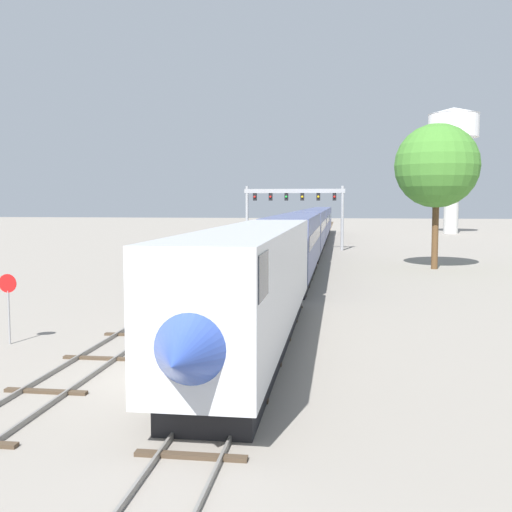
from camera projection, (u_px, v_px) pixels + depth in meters
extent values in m
plane|color=gray|center=(176.00, 379.00, 20.01)|extent=(400.00, 400.00, 0.00)
cube|color=slate|center=(309.00, 246.00, 79.03)|extent=(0.07, 200.00, 0.16)
cube|color=slate|center=(320.00, 246.00, 78.83)|extent=(0.07, 200.00, 0.16)
cube|color=#473828|center=(191.00, 456.00, 13.81)|extent=(2.60, 0.24, 0.10)
cube|color=#473828|center=(224.00, 399.00, 17.76)|extent=(2.60, 0.24, 0.10)
cube|color=#473828|center=(245.00, 364.00, 21.71)|extent=(2.60, 0.24, 0.10)
cube|color=#473828|center=(260.00, 339.00, 25.65)|extent=(2.60, 0.24, 0.10)
cube|color=#473828|center=(271.00, 320.00, 29.60)|extent=(2.60, 0.24, 0.10)
cube|color=#473828|center=(279.00, 306.00, 33.55)|extent=(2.60, 0.24, 0.10)
cube|color=#473828|center=(286.00, 295.00, 37.49)|extent=(2.60, 0.24, 0.10)
cube|color=#473828|center=(291.00, 287.00, 41.44)|extent=(2.60, 0.24, 0.10)
cube|color=#473828|center=(295.00, 279.00, 45.39)|extent=(2.60, 0.24, 0.10)
cube|color=#473828|center=(299.00, 273.00, 49.33)|extent=(2.60, 0.24, 0.10)
cube|color=#473828|center=(302.00, 268.00, 53.28)|extent=(2.60, 0.24, 0.10)
cube|color=#473828|center=(305.00, 263.00, 57.23)|extent=(2.60, 0.24, 0.10)
cube|color=#473828|center=(307.00, 259.00, 61.17)|extent=(2.60, 0.24, 0.10)
cube|color=#473828|center=(309.00, 256.00, 65.12)|extent=(2.60, 0.24, 0.10)
cube|color=#473828|center=(311.00, 253.00, 69.07)|extent=(2.60, 0.24, 0.10)
cube|color=#473828|center=(312.00, 250.00, 73.01)|extent=(2.60, 0.24, 0.10)
cube|color=#473828|center=(314.00, 248.00, 76.96)|extent=(2.60, 0.24, 0.10)
cube|color=#473828|center=(315.00, 245.00, 80.91)|extent=(2.60, 0.24, 0.10)
cube|color=#473828|center=(316.00, 243.00, 84.85)|extent=(2.60, 0.24, 0.10)
cube|color=#473828|center=(317.00, 241.00, 88.80)|extent=(2.60, 0.24, 0.10)
cube|color=#473828|center=(318.00, 240.00, 92.75)|extent=(2.60, 0.24, 0.10)
cube|color=#473828|center=(319.00, 238.00, 96.69)|extent=(2.60, 0.24, 0.10)
cube|color=#473828|center=(320.00, 237.00, 100.64)|extent=(2.60, 0.24, 0.10)
cube|color=#473828|center=(321.00, 235.00, 104.59)|extent=(2.60, 0.24, 0.10)
cube|color=#473828|center=(322.00, 234.00, 108.53)|extent=(2.60, 0.24, 0.10)
cube|color=#473828|center=(322.00, 233.00, 112.48)|extent=(2.60, 0.24, 0.10)
cube|color=#473828|center=(323.00, 232.00, 116.43)|extent=(2.60, 0.24, 0.10)
cube|color=#473828|center=(324.00, 231.00, 120.38)|extent=(2.60, 0.24, 0.10)
cube|color=#473828|center=(324.00, 230.00, 124.32)|extent=(2.60, 0.24, 0.10)
cube|color=#473828|center=(325.00, 229.00, 128.27)|extent=(2.60, 0.24, 0.10)
cube|color=#473828|center=(325.00, 228.00, 132.22)|extent=(2.60, 0.24, 0.10)
cube|color=#473828|center=(326.00, 228.00, 136.16)|extent=(2.60, 0.24, 0.10)
cube|color=#473828|center=(326.00, 227.00, 140.11)|extent=(2.60, 0.24, 0.10)
cube|color=#473828|center=(326.00, 226.00, 144.06)|extent=(2.60, 0.24, 0.10)
cube|color=#473828|center=(327.00, 226.00, 148.00)|extent=(2.60, 0.24, 0.10)
cube|color=#473828|center=(327.00, 225.00, 151.95)|extent=(2.60, 0.24, 0.10)
cube|color=#473828|center=(327.00, 224.00, 155.90)|extent=(2.60, 0.24, 0.10)
cube|color=#473828|center=(328.00, 224.00, 159.84)|extent=(2.60, 0.24, 0.10)
cube|color=#473828|center=(328.00, 223.00, 163.79)|extent=(2.60, 0.24, 0.10)
cube|color=#473828|center=(328.00, 223.00, 167.74)|extent=(2.60, 0.24, 0.10)
cube|color=#473828|center=(329.00, 222.00, 171.68)|extent=(2.60, 0.24, 0.10)
cube|color=#473828|center=(329.00, 222.00, 175.63)|extent=(2.60, 0.24, 0.10)
cube|color=slate|center=(242.00, 260.00, 60.05)|extent=(0.07, 160.00, 0.16)
cube|color=slate|center=(257.00, 260.00, 59.85)|extent=(0.07, 160.00, 0.16)
cube|color=#473828|center=(46.00, 391.00, 18.51)|extent=(2.60, 0.24, 0.10)
cube|color=#473828|center=(98.00, 358.00, 22.46)|extent=(2.60, 0.24, 0.10)
cube|color=#473828|center=(134.00, 335.00, 26.40)|extent=(2.60, 0.24, 0.10)
cube|color=#473828|center=(161.00, 317.00, 30.35)|extent=(2.60, 0.24, 0.10)
cube|color=#473828|center=(182.00, 304.00, 34.30)|extent=(2.60, 0.24, 0.10)
cube|color=#473828|center=(198.00, 294.00, 38.24)|extent=(2.60, 0.24, 0.10)
cube|color=#473828|center=(211.00, 285.00, 42.19)|extent=(2.60, 0.24, 0.10)
cube|color=#473828|center=(222.00, 278.00, 46.14)|extent=(2.60, 0.24, 0.10)
cube|color=#473828|center=(232.00, 272.00, 50.08)|extent=(2.60, 0.24, 0.10)
cube|color=#473828|center=(240.00, 267.00, 54.03)|extent=(2.60, 0.24, 0.10)
cube|color=#473828|center=(247.00, 262.00, 57.98)|extent=(2.60, 0.24, 0.10)
cube|color=#473828|center=(253.00, 259.00, 61.92)|extent=(2.60, 0.24, 0.10)
cube|color=#473828|center=(258.00, 255.00, 65.87)|extent=(2.60, 0.24, 0.10)
cube|color=#473828|center=(263.00, 252.00, 69.82)|extent=(2.60, 0.24, 0.10)
cube|color=#473828|center=(267.00, 249.00, 73.77)|extent=(2.60, 0.24, 0.10)
cube|color=#473828|center=(271.00, 247.00, 77.71)|extent=(2.60, 0.24, 0.10)
cube|color=#473828|center=(274.00, 245.00, 81.66)|extent=(2.60, 0.24, 0.10)
cube|color=#473828|center=(277.00, 243.00, 85.61)|extent=(2.60, 0.24, 0.10)
cube|color=#473828|center=(280.00, 241.00, 89.55)|extent=(2.60, 0.24, 0.10)
cube|color=#473828|center=(282.00, 239.00, 93.50)|extent=(2.60, 0.24, 0.10)
cube|color=#473828|center=(285.00, 238.00, 97.45)|extent=(2.60, 0.24, 0.10)
cube|color=#473828|center=(287.00, 237.00, 101.39)|extent=(2.60, 0.24, 0.10)
cube|color=#473828|center=(289.00, 235.00, 105.34)|extent=(2.60, 0.24, 0.10)
cube|color=#473828|center=(291.00, 234.00, 109.29)|extent=(2.60, 0.24, 0.10)
cube|color=#473828|center=(293.00, 233.00, 113.23)|extent=(2.60, 0.24, 0.10)
cube|color=#473828|center=(294.00, 232.00, 117.18)|extent=(2.60, 0.24, 0.10)
cube|color=#473828|center=(296.00, 231.00, 121.13)|extent=(2.60, 0.24, 0.10)
cube|color=#473828|center=(297.00, 230.00, 125.07)|extent=(2.60, 0.24, 0.10)
cube|color=#473828|center=(298.00, 229.00, 129.02)|extent=(2.60, 0.24, 0.10)
cube|color=#473828|center=(300.00, 228.00, 132.97)|extent=(2.60, 0.24, 0.10)
cube|color=#473828|center=(301.00, 228.00, 136.91)|extent=(2.60, 0.24, 0.10)
cube|color=silver|center=(254.00, 276.00, 23.75)|extent=(3.00, 20.65, 3.80)
cone|color=#2D479E|center=(187.00, 352.00, 13.40)|extent=(2.88, 2.60, 2.88)
cube|color=black|center=(201.00, 275.00, 14.64)|extent=(3.04, 1.80, 1.10)
cube|color=black|center=(254.00, 337.00, 23.96)|extent=(2.52, 18.59, 1.00)
cube|color=#4C5684|center=(295.00, 241.00, 45.11)|extent=(3.00, 20.65, 3.80)
cube|color=black|center=(295.00, 236.00, 45.08)|extent=(3.04, 19.00, 0.90)
cube|color=black|center=(295.00, 273.00, 45.33)|extent=(2.52, 18.59, 1.00)
cube|color=#4C5684|center=(310.00, 228.00, 66.48)|extent=(3.00, 20.65, 3.80)
cube|color=black|center=(310.00, 225.00, 66.44)|extent=(3.04, 19.00, 0.90)
cube|color=black|center=(310.00, 250.00, 66.69)|extent=(2.52, 18.59, 1.00)
cube|color=#4C5684|center=(317.00, 222.00, 87.84)|extent=(3.00, 20.65, 3.80)
cube|color=black|center=(317.00, 219.00, 87.81)|extent=(3.04, 19.00, 0.90)
cube|color=black|center=(317.00, 239.00, 88.05)|extent=(2.52, 18.59, 1.00)
cube|color=#4C5684|center=(322.00, 218.00, 109.20)|extent=(3.00, 20.65, 3.80)
cube|color=black|center=(322.00, 216.00, 109.17)|extent=(3.04, 19.00, 0.90)
cube|color=black|center=(322.00, 231.00, 109.42)|extent=(2.52, 18.59, 1.00)
cylinder|color=#999BA0|center=(247.00, 218.00, 74.39)|extent=(0.36, 0.36, 7.69)
cylinder|color=#999BA0|center=(342.00, 218.00, 72.82)|extent=(0.36, 0.36, 7.69)
cube|color=#999BA0|center=(294.00, 191.00, 73.32)|extent=(12.10, 0.36, 0.50)
cube|color=black|center=(255.00, 197.00, 74.09)|extent=(0.44, 0.32, 0.90)
sphere|color=red|center=(255.00, 197.00, 73.90)|extent=(0.28, 0.28, 0.28)
cube|color=black|center=(271.00, 197.00, 73.82)|extent=(0.44, 0.32, 0.90)
sphere|color=red|center=(270.00, 197.00, 73.64)|extent=(0.28, 0.28, 0.28)
cube|color=black|center=(286.00, 197.00, 73.56)|extent=(0.44, 0.32, 0.90)
sphere|color=green|center=(286.00, 197.00, 73.38)|extent=(0.28, 0.28, 0.28)
cube|color=black|center=(302.00, 197.00, 73.30)|extent=(0.44, 0.32, 0.90)
sphere|color=yellow|center=(302.00, 197.00, 73.11)|extent=(0.28, 0.28, 0.28)
cube|color=black|center=(318.00, 197.00, 73.04)|extent=(0.44, 0.32, 0.90)
sphere|color=yellow|center=(318.00, 197.00, 72.85)|extent=(0.28, 0.28, 0.28)
cube|color=black|center=(334.00, 197.00, 72.78)|extent=(0.44, 0.32, 0.90)
sphere|color=red|center=(334.00, 197.00, 72.59)|extent=(0.28, 0.28, 0.28)
cylinder|color=beige|center=(452.00, 186.00, 110.54)|extent=(2.60, 2.60, 17.30)
cylinder|color=white|center=(453.00, 126.00, 109.59)|extent=(8.85, 8.85, 4.14)
cone|color=white|center=(454.00, 111.00, 109.36)|extent=(9.02, 9.02, 1.20)
cylinder|color=gray|center=(9.00, 317.00, 24.79)|extent=(0.08, 0.08, 2.20)
cylinder|color=red|center=(8.00, 283.00, 24.65)|extent=(0.76, 0.03, 0.76)
cylinder|color=brown|center=(435.00, 232.00, 52.53)|extent=(0.56, 0.56, 6.35)
sphere|color=#427F2D|center=(437.00, 166.00, 52.03)|extent=(7.16, 7.16, 7.16)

